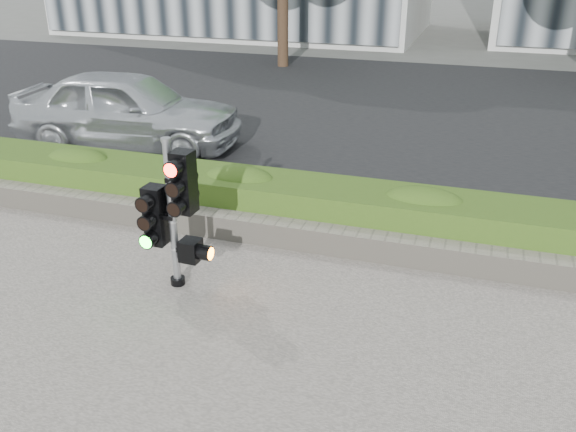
# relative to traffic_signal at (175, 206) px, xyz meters

# --- Properties ---
(ground) EXTENTS (120.00, 120.00, 0.00)m
(ground) POSITION_rel_traffic_signal_xyz_m (1.16, -0.50, -1.06)
(ground) COLOR #51514C
(ground) RESTS_ON ground
(road) EXTENTS (60.00, 13.00, 0.02)m
(road) POSITION_rel_traffic_signal_xyz_m (1.16, 9.50, -1.05)
(road) COLOR black
(road) RESTS_ON ground
(curb) EXTENTS (60.00, 0.25, 0.12)m
(curb) POSITION_rel_traffic_signal_xyz_m (1.16, 2.65, -1.00)
(curb) COLOR gray
(curb) RESTS_ON ground
(stone_wall) EXTENTS (12.00, 0.32, 0.34)m
(stone_wall) POSITION_rel_traffic_signal_xyz_m (1.16, 1.40, -0.86)
(stone_wall) COLOR gray
(stone_wall) RESTS_ON sidewalk
(hedge) EXTENTS (12.00, 1.00, 0.68)m
(hedge) POSITION_rel_traffic_signal_xyz_m (1.16, 2.05, -0.69)
(hedge) COLOR olive
(hedge) RESTS_ON sidewalk
(traffic_signal) EXTENTS (0.65, 0.48, 1.86)m
(traffic_signal) POSITION_rel_traffic_signal_xyz_m (0.00, 0.00, 0.00)
(traffic_signal) COLOR black
(traffic_signal) RESTS_ON sidewalk
(car_silver) EXTENTS (4.72, 2.27, 1.55)m
(car_silver) POSITION_rel_traffic_signal_xyz_m (-3.52, 4.65, -0.26)
(car_silver) COLOR silver
(car_silver) RESTS_ON road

